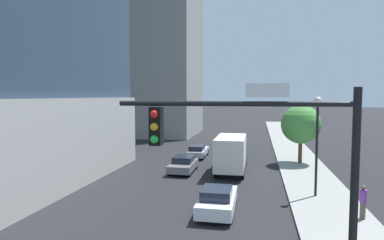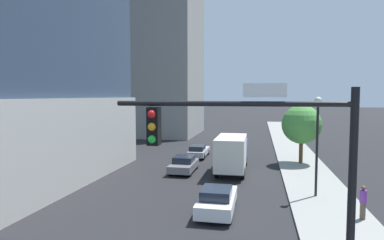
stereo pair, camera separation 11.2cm
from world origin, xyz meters
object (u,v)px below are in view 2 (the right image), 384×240
(street_tree, at_px, (302,124))
(car_gray, at_px, (184,164))
(construction_building, at_px, (158,30))
(street_lamp, at_px, (317,132))
(pedestrian_purple_shirt, at_px, (363,202))
(car_silver, at_px, (199,151))
(car_white, at_px, (217,200))
(box_truck, at_px, (232,152))
(traffic_light_pole, at_px, (264,164))

(street_tree, distance_m, car_gray, 11.99)
(construction_building, distance_m, street_tree, 33.33)
(construction_building, relative_size, street_lamp, 6.44)
(car_gray, bearing_deg, pedestrian_purple_shirt, -38.47)
(street_lamp, xyz_separation_m, car_silver, (-9.97, 12.62, -3.60))
(car_white, bearing_deg, car_silver, 103.88)
(car_silver, relative_size, box_truck, 0.61)
(car_white, xyz_separation_m, box_truck, (0.00, 10.19, 1.05))
(pedestrian_purple_shirt, bearing_deg, street_tree, 95.55)
(car_silver, distance_m, box_truck, 7.59)
(car_silver, height_order, car_gray, car_gray)
(street_tree, bearing_deg, car_silver, 169.93)
(car_silver, bearing_deg, construction_building, 117.95)
(street_lamp, bearing_deg, car_gray, 151.07)
(traffic_light_pole, bearing_deg, car_gray, 108.84)
(street_lamp, distance_m, pedestrian_purple_shirt, 5.26)
(construction_building, bearing_deg, car_silver, -62.05)
(construction_building, height_order, pedestrian_purple_shirt, construction_building)
(traffic_light_pole, xyz_separation_m, pedestrian_purple_shirt, (5.22, 9.71, -3.76))
(traffic_light_pole, distance_m, street_tree, 24.61)
(car_white, height_order, box_truck, box_truck)
(car_white, relative_size, box_truck, 0.60)
(street_lamp, bearing_deg, construction_building, 122.24)
(street_tree, bearing_deg, construction_building, 133.70)
(traffic_light_pole, relative_size, street_tree, 1.21)
(pedestrian_purple_shirt, bearing_deg, box_truck, 127.06)
(street_tree, height_order, pedestrian_purple_shirt, street_tree)
(box_truck, bearing_deg, construction_building, 119.17)
(box_truck, distance_m, pedestrian_purple_shirt, 12.68)
(street_tree, distance_m, pedestrian_purple_shirt, 14.92)
(traffic_light_pole, distance_m, car_gray, 20.51)
(car_white, bearing_deg, box_truck, 90.00)
(street_tree, relative_size, box_truck, 0.73)
(traffic_light_pole, xyz_separation_m, car_white, (-2.41, 9.62, -4.11))
(car_white, bearing_deg, pedestrian_purple_shirt, 0.70)
(construction_building, relative_size, pedestrian_purple_shirt, 23.04)
(car_white, bearing_deg, traffic_light_pole, -75.93)
(car_gray, bearing_deg, box_truck, 11.08)
(street_lamp, distance_m, car_silver, 16.48)
(construction_building, bearing_deg, car_white, -68.06)
(car_white, height_order, pedestrian_purple_shirt, pedestrian_purple_shirt)
(car_silver, bearing_deg, car_white, -76.12)
(traffic_light_pole, bearing_deg, construction_building, 110.36)
(car_silver, height_order, car_white, car_white)
(traffic_light_pole, bearing_deg, car_silver, 103.95)
(construction_building, xyz_separation_m, traffic_light_pole, (17.15, -46.22, -12.86))
(street_tree, height_order, car_gray, street_tree)
(construction_building, bearing_deg, traffic_light_pole, -69.64)
(traffic_light_pole, height_order, box_truck, traffic_light_pole)
(box_truck, bearing_deg, pedestrian_purple_shirt, -52.94)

